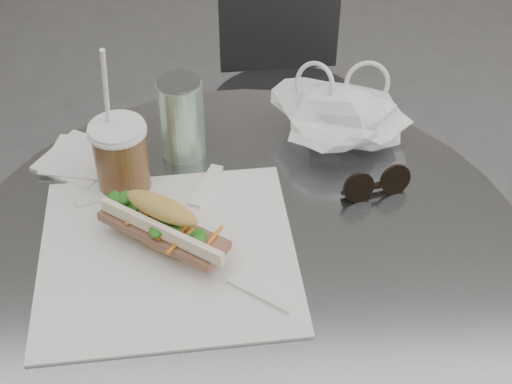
{
  "coord_description": "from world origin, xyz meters",
  "views": [
    {
      "loc": [
        -0.0,
        -0.45,
        1.41
      ],
      "look_at": [
        0.01,
        0.26,
        0.79
      ],
      "focal_mm": 50.0,
      "sensor_mm": 36.0,
      "label": 1
    }
  ],
  "objects_px": {
    "iced_coffee": "(121,157)",
    "chair_far": "(284,141)",
    "cafe_table": "(248,372)",
    "banh_mi": "(163,226)",
    "sunglasses": "(376,185)",
    "drink_can": "(182,118)"
  },
  "relations": [
    {
      "from": "iced_coffee",
      "to": "chair_far",
      "type": "bearing_deg",
      "value": 67.52
    },
    {
      "from": "cafe_table",
      "to": "iced_coffee",
      "type": "distance_m",
      "value": 0.39
    },
    {
      "from": "banh_mi",
      "to": "iced_coffee",
      "type": "distance_m",
      "value": 0.14
    },
    {
      "from": "iced_coffee",
      "to": "sunglasses",
      "type": "distance_m",
      "value": 0.36
    },
    {
      "from": "iced_coffee",
      "to": "drink_can",
      "type": "bearing_deg",
      "value": 45.33
    },
    {
      "from": "cafe_table",
      "to": "sunglasses",
      "type": "bearing_deg",
      "value": 29.85
    },
    {
      "from": "banh_mi",
      "to": "drink_can",
      "type": "relative_size",
      "value": 1.78
    },
    {
      "from": "cafe_table",
      "to": "drink_can",
      "type": "bearing_deg",
      "value": 113.71
    },
    {
      "from": "cafe_table",
      "to": "iced_coffee",
      "type": "relative_size",
      "value": 3.26
    },
    {
      "from": "chair_far",
      "to": "sunglasses",
      "type": "xyz_separation_m",
      "value": [
        0.08,
        -0.68,
        0.44
      ]
    },
    {
      "from": "chair_far",
      "to": "banh_mi",
      "type": "bearing_deg",
      "value": 70.12
    },
    {
      "from": "sunglasses",
      "to": "drink_can",
      "type": "height_order",
      "value": "drink_can"
    },
    {
      "from": "cafe_table",
      "to": "sunglasses",
      "type": "relative_size",
      "value": 7.48
    },
    {
      "from": "cafe_table",
      "to": "iced_coffee",
      "type": "bearing_deg",
      "value": 143.21
    },
    {
      "from": "banh_mi",
      "to": "drink_can",
      "type": "xyz_separation_m",
      "value": [
        0.01,
        0.2,
        0.03
      ]
    },
    {
      "from": "banh_mi",
      "to": "iced_coffee",
      "type": "xyz_separation_m",
      "value": [
        -0.07,
        0.12,
        0.02
      ]
    },
    {
      "from": "drink_can",
      "to": "chair_far",
      "type": "bearing_deg",
      "value": 71.52
    },
    {
      "from": "banh_mi",
      "to": "drink_can",
      "type": "bearing_deg",
      "value": 119.65
    },
    {
      "from": "cafe_table",
      "to": "banh_mi",
      "type": "relative_size",
      "value": 3.38
    },
    {
      "from": "chair_far",
      "to": "iced_coffee",
      "type": "distance_m",
      "value": 0.86
    },
    {
      "from": "sunglasses",
      "to": "chair_far",
      "type": "bearing_deg",
      "value": 79.86
    },
    {
      "from": "chair_far",
      "to": "sunglasses",
      "type": "height_order",
      "value": "sunglasses"
    }
  ]
}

